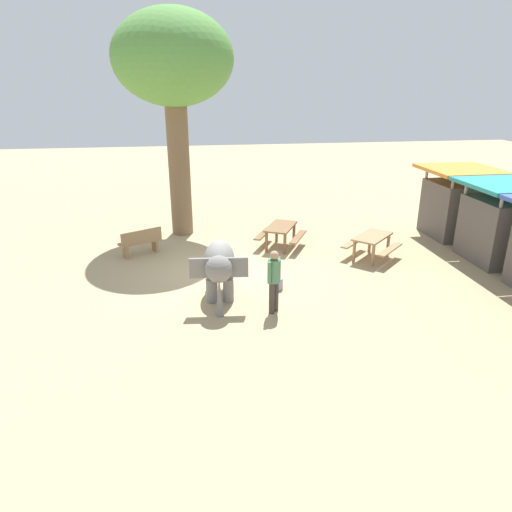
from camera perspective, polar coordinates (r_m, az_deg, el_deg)
ground_plane at (r=14.01m, az=-4.14°, el=-2.31°), size 60.00×60.00×0.00m
elephant at (r=12.19m, az=-4.48°, el=-1.06°), size 2.16×1.45×1.49m
person_handler at (r=11.43m, az=2.21°, el=-2.55°), size 0.39×0.38×1.62m
shade_tree_main at (r=17.24m, az=-10.04°, el=22.08°), size 4.47×4.10×7.74m
wooden_bench at (r=15.86m, az=-13.86°, el=1.72°), size 1.03×1.42×0.88m
picnic_table_near at (r=16.12m, az=3.02°, el=3.04°), size 2.01×2.01×0.78m
picnic_table_far at (r=15.53m, az=13.95°, el=1.75°), size 2.11×2.11×0.78m
market_stall_orange at (r=18.71m, az=23.17°, el=5.63°), size 2.50×2.50×2.52m
market_stall_teal at (r=16.63m, az=27.67°, el=3.21°), size 2.50×2.50×2.52m
feed_bucket at (r=13.02m, az=2.52°, el=-3.34°), size 0.36×0.36×0.32m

